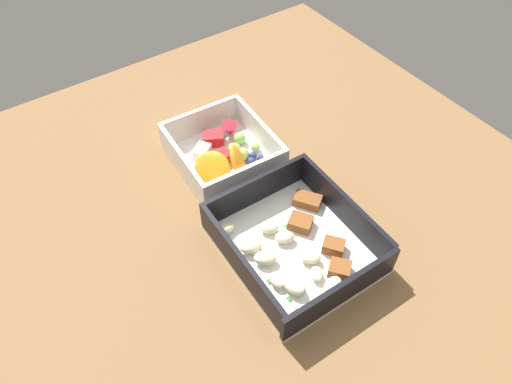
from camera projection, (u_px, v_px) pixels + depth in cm
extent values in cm
cube|color=brown|center=(254.00, 214.00, 63.67)|extent=(80.00, 80.00, 2.00)
cube|color=white|center=(294.00, 248.00, 58.53)|extent=(18.68, 16.45, 0.60)
cube|color=black|center=(255.00, 190.00, 61.45)|extent=(0.97, 16.04, 4.43)
cube|color=black|center=(344.00, 291.00, 51.80)|extent=(0.97, 16.04, 4.43)
cube|color=black|center=(345.00, 209.00, 59.39)|extent=(17.12, 1.00, 4.43)
cube|color=black|center=(241.00, 267.00, 53.87)|extent=(17.12, 1.00, 4.43)
ellipsoid|color=beige|center=(265.00, 258.00, 56.13)|extent=(3.11, 3.34, 1.37)
ellipsoid|color=beige|center=(225.00, 228.00, 59.14)|extent=(2.04, 2.63, 1.19)
ellipsoid|color=beige|center=(295.00, 287.00, 53.60)|extent=(3.21, 2.70, 1.37)
ellipsoid|color=beige|center=(310.00, 257.00, 56.28)|extent=(3.02, 2.99, 1.25)
ellipsoid|color=beige|center=(333.00, 285.00, 53.80)|extent=(2.45, 2.96, 1.27)
ellipsoid|color=beige|center=(288.00, 235.00, 58.39)|extent=(2.58, 2.95, 1.23)
ellipsoid|color=beige|center=(251.00, 246.00, 57.19)|extent=(2.64, 3.18, 1.37)
ellipsoid|color=beige|center=(269.00, 227.00, 59.22)|extent=(2.73, 2.92, 1.20)
ellipsoid|color=beige|center=(318.00, 273.00, 55.00)|extent=(2.51, 2.29, 1.03)
ellipsoid|color=beige|center=(289.00, 312.00, 51.75)|extent=(2.62, 2.82, 1.16)
ellipsoid|color=beige|center=(277.00, 280.00, 54.35)|extent=(2.46, 1.87, 1.14)
cube|color=brown|center=(301.00, 223.00, 59.86)|extent=(3.71, 3.59, 1.40)
cube|color=brown|center=(307.00, 200.00, 62.37)|extent=(4.16, 3.80, 1.24)
cube|color=brown|center=(340.00, 269.00, 55.43)|extent=(3.35, 3.30, 1.41)
cube|color=brown|center=(334.00, 246.00, 57.46)|extent=(3.28, 3.16, 1.48)
cube|color=#387A33|center=(289.00, 299.00, 53.53)|extent=(0.60, 0.40, 0.20)
cube|color=#387A33|center=(269.00, 282.00, 55.01)|extent=(0.60, 0.40, 0.20)
cube|color=#387A33|center=(286.00, 227.00, 60.16)|extent=(0.60, 0.40, 0.20)
cube|color=white|center=(223.00, 159.00, 68.64)|extent=(15.05, 13.97, 0.60)
cube|color=white|center=(200.00, 120.00, 70.64)|extent=(1.36, 13.18, 4.19)
cube|color=white|center=(247.00, 178.00, 63.01)|extent=(1.36, 13.18, 4.19)
cube|color=white|center=(260.00, 132.00, 68.96)|extent=(13.12, 1.35, 4.19)
cube|color=white|center=(182.00, 164.00, 64.69)|extent=(13.12, 1.35, 4.19)
ellipsoid|color=orange|center=(238.00, 161.00, 64.45)|extent=(5.55, 5.04, 4.84)
ellipsoid|color=orange|center=(212.00, 170.00, 63.51)|extent=(6.87, 6.73, 4.65)
cube|color=red|center=(213.00, 138.00, 69.78)|extent=(3.42, 3.74, 1.82)
cube|color=red|center=(222.00, 158.00, 67.32)|extent=(2.70, 3.11, 1.57)
cube|color=#F4EACC|center=(202.00, 152.00, 68.16)|extent=(3.09, 3.24, 1.56)
sphere|color=#9ECC60|center=(243.00, 154.00, 67.55)|extent=(1.91, 1.91, 1.91)
sphere|color=#9ECC60|center=(240.00, 138.00, 69.78)|extent=(1.84, 1.84, 1.84)
sphere|color=#9ECC60|center=(255.00, 147.00, 68.88)|extent=(1.40, 1.40, 1.40)
sphere|color=#9ECC60|center=(234.00, 149.00, 68.21)|extent=(1.94, 1.94, 1.94)
cone|color=red|center=(230.00, 130.00, 70.83)|extent=(2.48, 2.48, 1.98)
sphere|color=navy|center=(268.00, 161.00, 67.34)|extent=(0.99, 0.99, 0.99)
sphere|color=navy|center=(260.00, 158.00, 67.70)|extent=(1.02, 1.02, 1.02)
sphere|color=navy|center=(251.00, 161.00, 67.14)|extent=(1.18, 1.18, 1.18)
sphere|color=navy|center=(262.00, 172.00, 65.88)|extent=(0.93, 0.93, 0.93)
sphere|color=navy|center=(253.00, 156.00, 67.90)|extent=(1.14, 1.14, 1.14)
sphere|color=navy|center=(269.00, 168.00, 66.35)|extent=(1.06, 1.06, 1.06)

